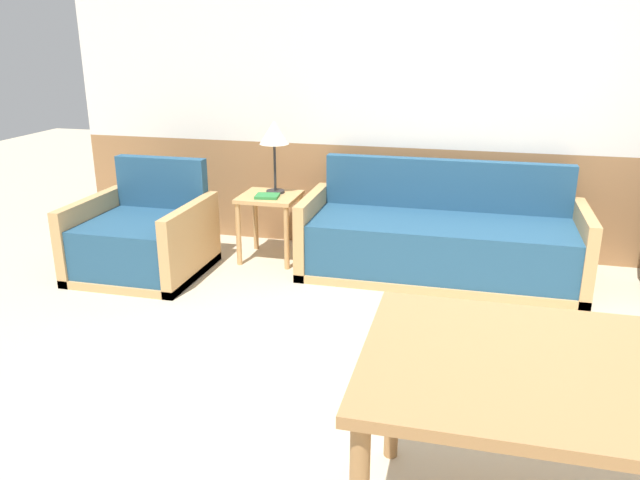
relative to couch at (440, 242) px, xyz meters
The scene contains 7 objects.
ground_plane 2.13m from the couch, 79.02° to the right, with size 16.00×16.00×0.00m, color beige.
wall_back 1.29m from the couch, 53.83° to the left, with size 7.20×0.06×2.70m.
couch is the anchor object (origin of this frame).
armchair 2.22m from the couch, 167.48° to the right, with size 0.89×0.86×0.82m.
side_table 1.35m from the couch, behind, with size 0.45×0.45×0.53m.
table_lamp 1.51m from the couch, behind, with size 0.23×0.23×0.57m.
book_stack 1.36m from the couch, behind, with size 0.19×0.18×0.02m.
Camera 1 is at (-0.20, -2.38, 1.73)m, focal length 35.00 mm.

